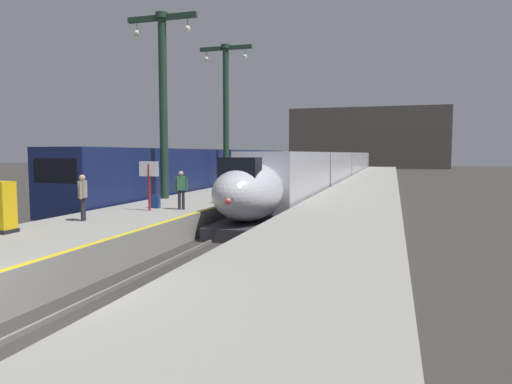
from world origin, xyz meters
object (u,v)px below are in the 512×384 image
regional_train_adjacent (212,170)px  passenger_near_edge (181,187)px  passenger_mid_platform (245,178)px  station_column_far (226,103)px  station_column_mid (163,89)px  ticket_machine_yellow (1,209)px  departure_info_board (149,176)px  passenger_far_waiting (83,194)px  rolling_suitcase (155,201)px  highspeed_train_main (338,167)px

regional_train_adjacent → passenger_near_edge: (5.27, -16.55, -0.09)m
passenger_near_edge → passenger_mid_platform: same height
station_column_far → passenger_near_edge: 15.19m
station_column_mid → ticket_machine_yellow: bearing=-88.2°
passenger_near_edge → departure_info_board: departure_info_board is taller
passenger_near_edge → station_column_mid: bearing=125.7°
passenger_far_waiting → rolling_suitcase: passenger_far_waiting is taller
passenger_near_edge → passenger_far_waiting: size_ratio=1.00×
station_column_mid → passenger_mid_platform: (3.37, 3.92, -4.91)m
station_column_mid → station_column_far: 9.69m
passenger_near_edge → departure_info_board: (-1.15, -0.75, 0.52)m
highspeed_train_main → passenger_far_waiting: size_ratio=43.99×
highspeed_train_main → ticket_machine_yellow: highspeed_train_main is taller
passenger_mid_platform → ticket_machine_yellow: bearing=-101.2°
highspeed_train_main → station_column_mid: bearing=-101.0°
regional_train_adjacent → station_column_mid: station_column_mid is taller
rolling_suitcase → departure_info_board: size_ratio=0.46×
passenger_near_edge → passenger_mid_platform: size_ratio=1.00×
passenger_far_waiting → ticket_machine_yellow: size_ratio=1.06×
ticket_machine_yellow → departure_info_board: (1.57, 6.27, 0.77)m
regional_train_adjacent → passenger_mid_platform: size_ratio=21.66×
regional_train_adjacent → station_column_mid: (2.20, -12.28, 4.82)m
passenger_near_edge → departure_info_board: 1.46m
station_column_far → regional_train_adjacent: bearing=130.3°
rolling_suitcase → departure_info_board: (0.19, -0.85, 1.20)m
regional_train_adjacent → passenger_mid_platform: 10.04m
station_column_mid → passenger_mid_platform: size_ratio=5.85×
rolling_suitcase → station_column_far: bearing=97.1°
passenger_far_waiting → ticket_machine_yellow: bearing=-105.0°
ticket_machine_yellow → passenger_near_edge: bearing=68.8°
rolling_suitcase → station_column_mid: bearing=112.6°
passenger_far_waiting → regional_train_adjacent: bearing=99.1°
station_column_mid → passenger_mid_platform: 7.13m
passenger_near_edge → regional_train_adjacent: bearing=107.7°
station_column_mid → passenger_far_waiting: 9.79m
passenger_far_waiting → passenger_near_edge: bearing=64.8°
passenger_near_edge → station_column_far: bearing=102.4°
regional_train_adjacent → highspeed_train_main: bearing=65.8°
station_column_mid → departure_info_board: size_ratio=4.66×
station_column_far → station_column_mid: bearing=-90.0°
passenger_near_edge → ticket_machine_yellow: passenger_near_edge is taller
regional_train_adjacent → departure_info_board: size_ratio=17.26×
regional_train_adjacent → departure_info_board: bearing=-76.6°
highspeed_train_main → station_column_mid: (-5.90, -30.33, 4.97)m
passenger_near_edge → rolling_suitcase: bearing=175.4°
station_column_mid → rolling_suitcase: 7.18m
passenger_far_waiting → rolling_suitcase: bearing=81.9°
station_column_far → rolling_suitcase: 15.13m
highspeed_train_main → rolling_suitcase: highspeed_train_main is taller
regional_train_adjacent → passenger_far_waiting: size_ratio=21.66×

